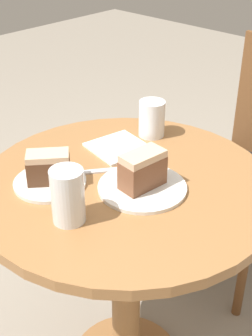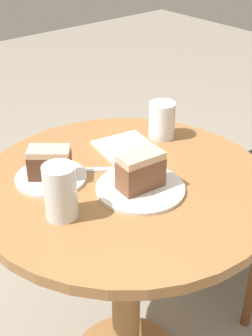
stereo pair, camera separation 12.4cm
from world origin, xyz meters
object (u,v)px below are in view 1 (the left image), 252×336
object	(u,v)px
plate_near	(143,187)
cake_slice_near	(144,169)
glass_lemonade	(68,198)
cake_slice_far	(48,167)
plate_far	(50,182)
glass_water	(152,120)

from	to	relation	value
plate_near	cake_slice_near	xyz separation A→B (m)	(0.00, -0.00, 0.05)
glass_lemonade	cake_slice_far	bearing A→B (deg)	156.92
plate_far	glass_water	world-z (taller)	glass_water
cake_slice_near	glass_lemonade	distance (m)	0.23
cake_slice_far	glass_water	size ratio (longest dim) A/B	1.09
glass_water	cake_slice_far	bearing A→B (deg)	-91.11
cake_slice_far	glass_water	bearing A→B (deg)	88.89
glass_lemonade	glass_water	bearing A→B (deg)	107.58
glass_lemonade	glass_water	xyz separation A→B (m)	(-0.15, 0.47, -0.01)
plate_near	glass_lemonade	xyz separation A→B (m)	(-0.04, -0.22, 0.06)
cake_slice_near	plate_far	bearing A→B (deg)	-141.57
plate_near	glass_lemonade	size ratio (longest dim) A/B	1.71
plate_far	glass_lemonade	distance (m)	0.18
plate_far	plate_near	bearing A→B (deg)	38.43
plate_near	cake_slice_near	distance (m)	0.05
plate_far	cake_slice_near	size ratio (longest dim) A/B	1.56
plate_far	glass_water	distance (m)	0.41
glass_water	plate_near	bearing A→B (deg)	-53.19
cake_slice_near	cake_slice_far	world-z (taller)	cake_slice_near
plate_near	glass_water	bearing A→B (deg)	126.81
cake_slice_near	plate_near	bearing A→B (deg)	156.37
plate_far	cake_slice_near	bearing A→B (deg)	38.43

